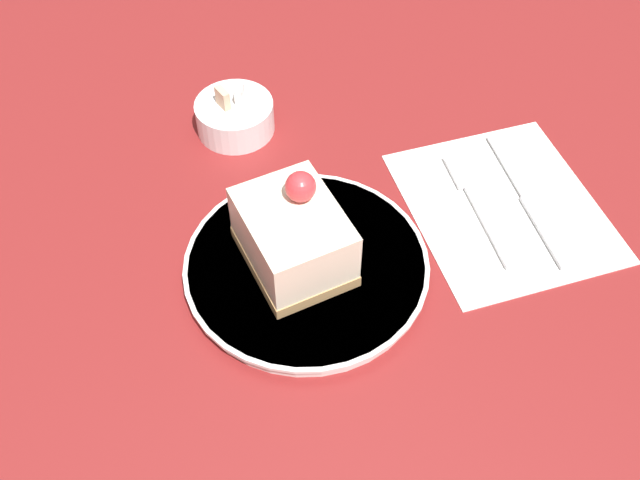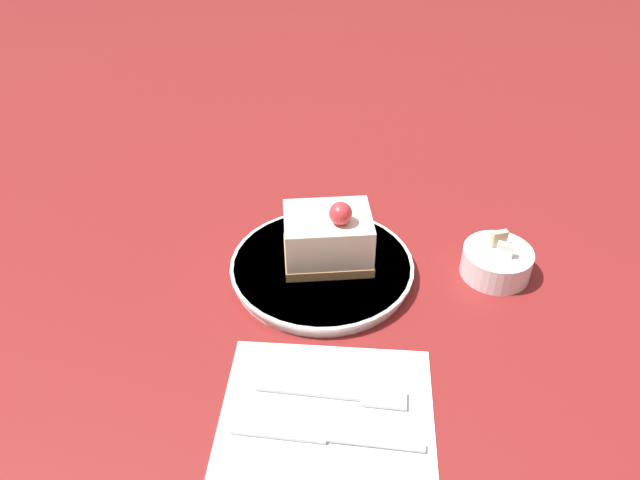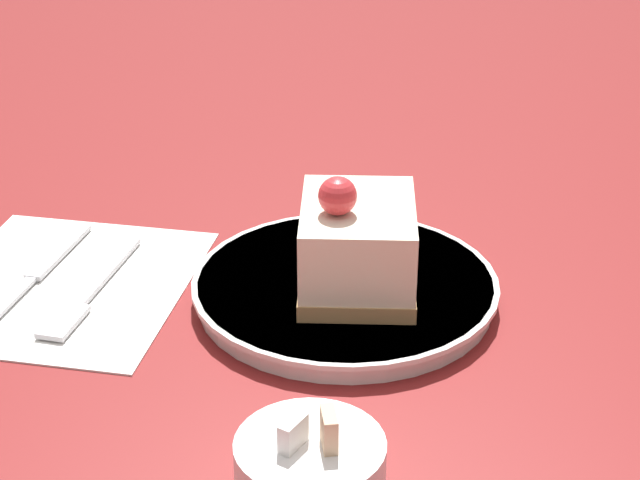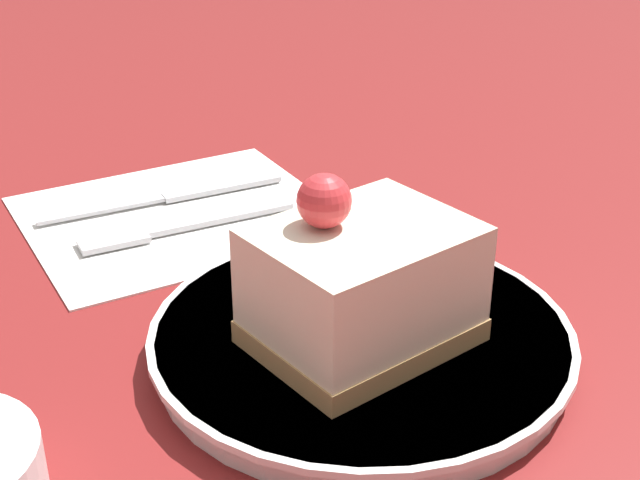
# 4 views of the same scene
# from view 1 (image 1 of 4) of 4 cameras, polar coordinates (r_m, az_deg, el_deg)

# --- Properties ---
(ground_plane) EXTENTS (4.00, 4.00, 0.00)m
(ground_plane) POSITION_cam_1_polar(r_m,az_deg,el_deg) (0.70, 0.80, -1.07)
(ground_plane) COLOR maroon
(plate) EXTENTS (0.23, 0.23, 0.02)m
(plate) POSITION_cam_1_polar(r_m,az_deg,el_deg) (0.67, -1.08, -2.17)
(plate) COLOR silver
(plate) RESTS_ON ground_plane
(cake_slice) EXTENTS (0.10, 0.12, 0.09)m
(cake_slice) POSITION_cam_1_polar(r_m,az_deg,el_deg) (0.64, -2.13, 0.34)
(cake_slice) COLOR #AD8451
(cake_slice) RESTS_ON plate
(napkin) EXTENTS (0.19, 0.22, 0.00)m
(napkin) POSITION_cam_1_polar(r_m,az_deg,el_deg) (0.76, 14.39, 2.73)
(napkin) COLOR white
(napkin) RESTS_ON ground_plane
(fork) EXTENTS (0.03, 0.16, 0.00)m
(fork) POSITION_cam_1_polar(r_m,az_deg,el_deg) (0.75, 12.26, 3.28)
(fork) COLOR silver
(fork) RESTS_ON napkin
(knife) EXTENTS (0.03, 0.19, 0.00)m
(knife) POSITION_cam_1_polar(r_m,az_deg,el_deg) (0.76, 16.72, 2.34)
(knife) COLOR silver
(knife) RESTS_ON napkin
(sugar_bowl) EXTENTS (0.09, 0.09, 0.06)m
(sugar_bowl) POSITION_cam_1_polar(r_m,az_deg,el_deg) (0.81, -6.82, 9.82)
(sugar_bowl) COLOR white
(sugar_bowl) RESTS_ON ground_plane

